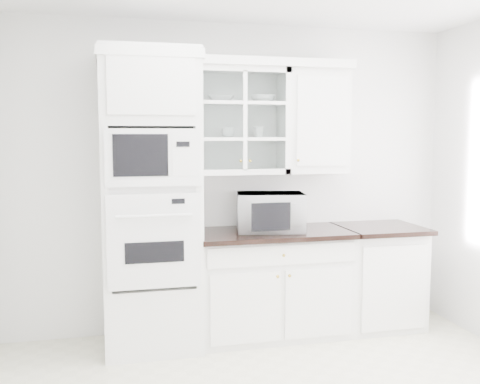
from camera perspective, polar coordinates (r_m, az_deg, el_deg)
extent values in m
cube|color=white|center=(4.76, -0.74, 1.47)|extent=(4.00, 0.02, 2.70)
cube|color=white|center=(4.36, -9.50, -1.01)|extent=(0.76, 0.65, 2.40)
cube|color=white|center=(4.07, -9.12, -5.21)|extent=(0.70, 0.03, 0.72)
cube|color=black|center=(4.07, -9.08, -6.37)|extent=(0.44, 0.01, 0.16)
cube|color=white|center=(3.99, -9.27, 3.62)|extent=(0.70, 0.03, 0.43)
cube|color=black|center=(3.97, -10.55, 3.87)|extent=(0.40, 0.01, 0.31)
cube|color=white|center=(4.71, 3.43, -9.84)|extent=(1.30, 0.60, 0.88)
cube|color=black|center=(4.58, 3.59, -4.41)|extent=(1.32, 0.67, 0.04)
cube|color=white|center=(5.08, 14.42, -8.84)|extent=(0.70, 0.60, 0.88)
cube|color=black|center=(4.96, 14.75, -3.79)|extent=(0.72, 0.67, 0.04)
cube|color=white|center=(4.60, 0.04, 7.55)|extent=(0.80, 0.33, 0.90)
cube|color=white|center=(4.60, 0.04, 5.68)|extent=(0.74, 0.29, 0.02)
cube|color=white|center=(4.61, 0.04, 9.42)|extent=(0.74, 0.29, 0.02)
cube|color=white|center=(4.80, 7.97, 7.43)|extent=(0.55, 0.33, 0.90)
cube|color=white|center=(4.59, -1.19, 13.62)|extent=(2.14, 0.38, 0.07)
imported|color=white|center=(4.56, 3.23, -2.11)|extent=(0.64, 0.56, 0.32)
imported|color=white|center=(4.57, -2.01, 9.91)|extent=(0.27, 0.27, 0.06)
imported|color=white|center=(4.64, 2.46, 9.90)|extent=(0.24, 0.24, 0.06)
imported|color=white|center=(4.59, -1.29, 6.34)|extent=(0.14, 0.14, 0.09)
imported|color=white|center=(4.64, 1.97, 6.40)|extent=(0.11, 0.11, 0.10)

